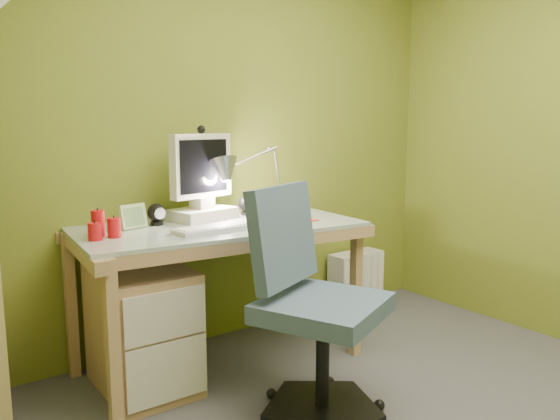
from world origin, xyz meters
TOP-DOWN VIEW (x-y plane):
  - wall_back at (0.00, 1.60)m, footprint 3.20×0.01m
  - desk at (-0.23, 1.23)m, footprint 1.48×0.83m
  - monitor at (-0.23, 1.41)m, footprint 0.39×0.28m
  - speaker_left at (-0.50, 1.39)m, footprint 0.10×0.10m
  - speaker_right at (0.04, 1.39)m, footprint 0.11×0.11m
  - keyboard at (-0.31, 1.09)m, footprint 0.46×0.18m
  - mousepad at (0.15, 1.09)m, footprint 0.24×0.18m
  - mouse at (0.15, 1.09)m, footprint 0.11×0.07m
  - amber_tumbler at (-0.05, 1.15)m, footprint 0.08×0.08m
  - candle_cluster at (-0.83, 1.24)m, footprint 0.18×0.16m
  - photo_frame_red at (0.19, 1.35)m, footprint 0.15×0.06m
  - photo_frame_blue at (0.33, 1.39)m, footprint 0.12×0.09m
  - photo_frame_green at (-0.63, 1.37)m, footprint 0.14×0.05m
  - desk_lamp at (0.22, 1.41)m, footprint 0.52×0.22m
  - task_chair at (-0.11, 0.53)m, footprint 0.75×0.75m
  - radiator at (1.00, 1.49)m, footprint 0.41×0.18m

SIDE VIEW (x-z plane):
  - radiator at x=1.00m, z-range 0.00..0.40m
  - desk at x=-0.23m, z-range 0.00..0.77m
  - task_chair at x=-0.11m, z-range 0.00..1.03m
  - mousepad at x=0.15m, z-range 0.77..0.77m
  - keyboard at x=-0.31m, z-range 0.77..0.79m
  - mouse at x=0.15m, z-range 0.77..0.80m
  - amber_tumbler at x=-0.05m, z-range 0.77..0.86m
  - photo_frame_blue at x=0.33m, z-range 0.77..0.88m
  - speaker_left at x=-0.50m, z-range 0.77..0.88m
  - speaker_right at x=0.04m, z-range 0.77..0.88m
  - candle_cluster at x=-0.83m, z-range 0.77..0.89m
  - photo_frame_green at x=-0.63m, z-range 0.77..0.89m
  - photo_frame_red at x=0.19m, z-range 0.77..0.89m
  - monitor at x=-0.23m, z-range 0.77..1.25m
  - desk_lamp at x=0.22m, z-range 0.77..1.32m
  - wall_back at x=0.00m, z-range 0.00..2.40m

